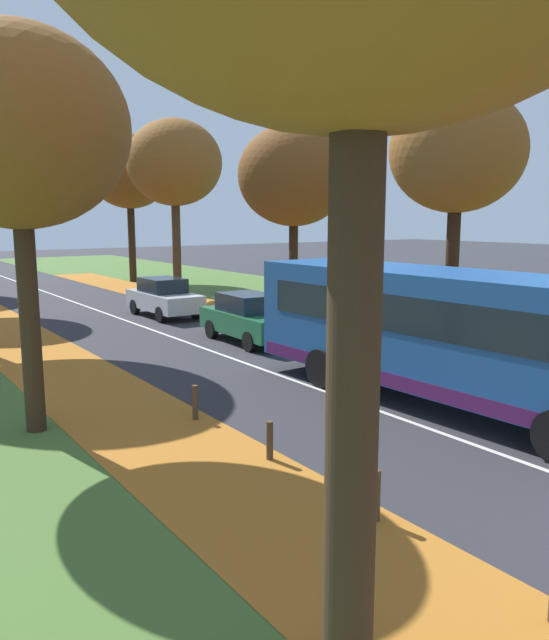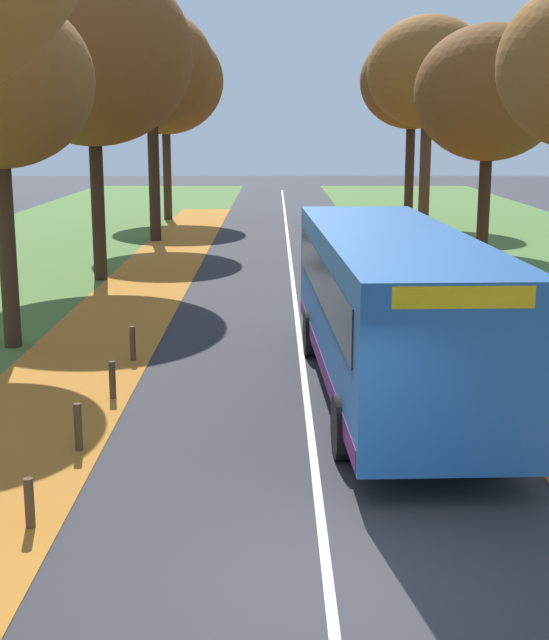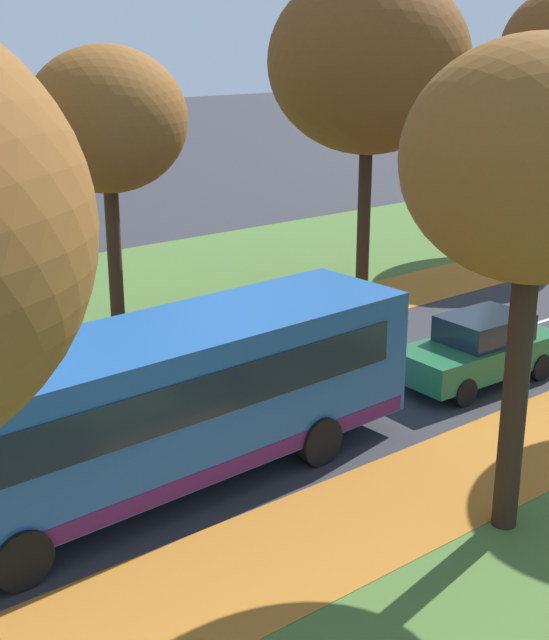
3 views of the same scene
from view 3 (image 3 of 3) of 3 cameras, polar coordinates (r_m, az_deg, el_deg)
The scene contains 11 objects.
grass_verge_left at distance 31.99m, azimuth 2.67°, elevation 3.76°, with size 12.00×90.00×0.01m, color #476B2D.
leaf_litter_left at distance 24.91m, azimuth -0.78°, elevation -0.41°, with size 2.80×60.00×0.00m, color #B26B23.
leaf_litter_right at distance 19.01m, azimuth 16.61°, elevation -7.31°, with size 2.80×60.00×0.00m, color #B26B23.
road_centre_line at distance 26.06m, azimuth 16.08°, elevation -0.31°, with size 0.12×80.00×0.01m, color silver.
tree_left_near at distance 23.34m, azimuth -10.68°, elevation 12.41°, with size 4.10×4.10×7.60m.
tree_left_mid at distance 28.31m, azimuth 6.05°, elevation 16.08°, with size 6.20×6.20×9.77m.
tree_right_near at distance 13.86m, azimuth 16.40°, elevation 9.59°, with size 4.06×4.06×7.92m.
bollard_fourth at distance 20.41m, azimuth -15.52°, elevation -4.39°, with size 0.12×0.12×0.69m, color #4C3823.
bollard_fifth at distance 21.50m, azimuth -9.11°, elevation -2.70°, with size 0.12×0.12×0.74m, color #4C3823.
bus at distance 15.84m, azimuth -7.68°, elevation -5.21°, with size 2.95×10.49×2.98m.
car_green_lead at distance 21.36m, azimuth 12.98°, elevation -1.82°, with size 1.91×4.26×1.62m.
Camera 3 is at (14.09, -0.44, 7.94)m, focal length 50.00 mm.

